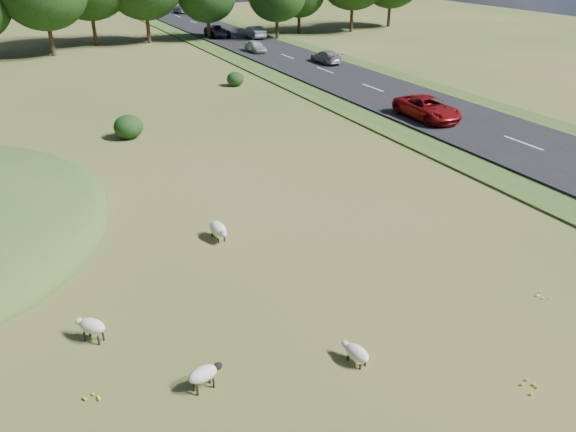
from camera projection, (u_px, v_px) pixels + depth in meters
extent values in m
plane|color=#3D591C|center=(147.00, 138.00, 35.71)|extent=(160.00, 160.00, 0.00)
cube|color=black|center=(336.00, 76.00, 51.74)|extent=(8.00, 150.00, 0.25)
cylinder|color=black|center=(51.00, 37.00, 60.49)|extent=(0.44, 0.44, 3.90)
cylinder|color=black|center=(94.00, 27.00, 66.52)|extent=(0.44, 0.44, 4.22)
cylinder|color=black|center=(148.00, 26.00, 68.31)|extent=(0.44, 0.44, 3.94)
cylinder|color=black|center=(209.00, 27.00, 70.74)|extent=(0.44, 0.44, 3.09)
cylinder|color=black|center=(277.00, 27.00, 71.06)|extent=(0.44, 0.44, 3.12)
cylinder|color=black|center=(299.00, 22.00, 76.22)|extent=(0.44, 0.44, 2.93)
cylinder|color=black|center=(352.00, 16.00, 76.90)|extent=(0.44, 0.44, 4.16)
cylinder|color=black|center=(389.00, 13.00, 81.65)|extent=(0.44, 0.44, 3.74)
ellipsoid|color=black|center=(128.00, 127.00, 35.32)|extent=(1.83, 1.83, 1.49)
ellipsoid|color=black|center=(235.00, 79.00, 48.30)|extent=(1.47, 1.47, 1.20)
ellipsoid|color=beige|center=(92.00, 326.00, 17.30)|extent=(0.96, 1.00, 0.46)
ellipsoid|color=silver|center=(79.00, 321.00, 17.45)|extent=(0.36, 0.37, 0.23)
cylinder|color=black|center=(85.00, 336.00, 17.47)|extent=(0.07, 0.07, 0.33)
cylinder|color=black|center=(90.00, 332.00, 17.65)|extent=(0.07, 0.07, 0.33)
cylinder|color=black|center=(99.00, 340.00, 17.29)|extent=(0.07, 0.07, 0.33)
cylinder|color=black|center=(103.00, 336.00, 17.47)|extent=(0.07, 0.07, 0.33)
ellipsoid|color=beige|center=(357.00, 353.00, 16.43)|extent=(0.64, 0.94, 0.44)
ellipsoid|color=silver|center=(346.00, 344.00, 16.74)|extent=(0.27, 0.32, 0.22)
cylinder|color=black|center=(348.00, 358.00, 16.67)|extent=(0.06, 0.06, 0.16)
cylinder|color=black|center=(353.00, 355.00, 16.80)|extent=(0.06, 0.06, 0.16)
cylinder|color=black|center=(360.00, 367.00, 16.33)|extent=(0.06, 0.06, 0.16)
cylinder|color=black|center=(365.00, 364.00, 16.46)|extent=(0.06, 0.06, 0.16)
ellipsoid|color=beige|center=(218.00, 229.00, 23.33)|extent=(0.64, 1.13, 0.56)
ellipsoid|color=silver|center=(223.00, 234.00, 22.85)|extent=(0.28, 0.37, 0.28)
cylinder|color=black|center=(224.00, 239.00, 23.31)|extent=(0.08, 0.08, 0.21)
cylinder|color=black|center=(218.00, 241.00, 23.19)|extent=(0.08, 0.08, 0.21)
cylinder|color=black|center=(218.00, 233.00, 23.81)|extent=(0.08, 0.08, 0.21)
cylinder|color=black|center=(212.00, 234.00, 23.69)|extent=(0.08, 0.08, 0.21)
ellipsoid|color=beige|center=(203.00, 374.00, 15.40)|extent=(0.94, 0.61, 0.45)
ellipsoid|color=black|center=(218.00, 366.00, 15.64)|extent=(0.32, 0.26, 0.22)
cylinder|color=black|center=(210.00, 379.00, 15.78)|extent=(0.06, 0.06, 0.32)
cylinder|color=black|center=(214.00, 383.00, 15.63)|extent=(0.06, 0.06, 0.32)
cylinder|color=black|center=(194.00, 386.00, 15.51)|extent=(0.06, 0.06, 0.32)
cylinder|color=black|center=(198.00, 391.00, 15.35)|extent=(0.06, 0.06, 0.32)
imported|color=maroon|center=(427.00, 108.00, 38.38)|extent=(2.45, 5.31, 1.47)
imported|color=#AAABB2|center=(181.00, 9.00, 95.81)|extent=(1.87, 4.61, 1.34)
imported|color=black|center=(217.00, 31.00, 71.65)|extent=(2.26, 4.90, 1.36)
imported|color=#A3A6AA|center=(254.00, 32.00, 70.82)|extent=(1.55, 4.45, 1.47)
imported|color=silver|center=(256.00, 46.00, 61.96)|extent=(1.45, 3.61, 1.23)
imported|color=#919398|center=(326.00, 57.00, 56.29)|extent=(1.71, 4.20, 1.22)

